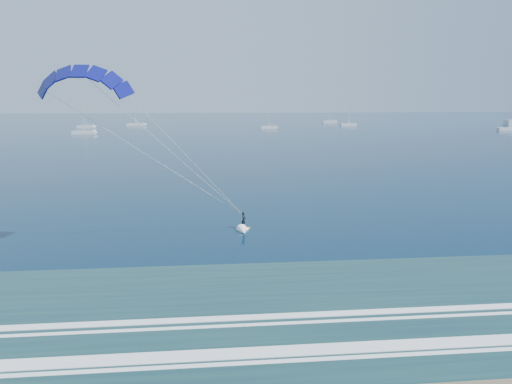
{
  "coord_description": "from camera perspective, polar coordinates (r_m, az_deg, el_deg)",
  "views": [
    {
      "loc": [
        -4.67,
        -16.41,
        13.24
      ],
      "look_at": [
        -0.78,
        24.72,
        4.84
      ],
      "focal_mm": 32.0,
      "sensor_mm": 36.0,
      "label": 1
    }
  ],
  "objects": [
    {
      "name": "sailboat_6",
      "position": [
        229.27,
        29.11,
        6.92
      ],
      "size": [
        10.48,
        2.4,
        13.95
      ],
      "color": "silver",
      "rests_on": "ground"
    },
    {
      "name": "sailboat_5",
      "position": [
        239.46,
        11.46,
        8.26
      ],
      "size": [
        8.01,
        2.4,
        11.03
      ],
      "color": "silver",
      "rests_on": "ground"
    },
    {
      "name": "sailboat_3",
      "position": [
        211.91,
        1.61,
        8.09
      ],
      "size": [
        7.36,
        2.4,
        10.41
      ],
      "color": "silver",
      "rests_on": "ground"
    },
    {
      "name": "sailboat_1",
      "position": [
        231.97,
        -20.49,
        7.67
      ],
      "size": [
        8.07,
        2.4,
        11.17
      ],
      "color": "silver",
      "rests_on": "ground"
    },
    {
      "name": "sailboat_4",
      "position": [
        270.34,
        9.2,
        8.68
      ],
      "size": [
        8.18,
        2.4,
        11.2
      ],
      "color": "silver",
      "rests_on": "ground"
    },
    {
      "name": "kitesurfer_rig",
      "position": [
        42.7,
        -10.73,
        5.08
      ],
      "size": [
        19.75,
        9.17,
        17.09
      ],
      "color": "yellow",
      "rests_on": "ground"
    },
    {
      "name": "sailboat_2",
      "position": [
        243.05,
        -14.76,
        8.16
      ],
      "size": [
        9.19,
        2.4,
        12.33
      ],
      "color": "silver",
      "rests_on": "ground"
    },
    {
      "name": "sailboat_8",
      "position": [
        191.0,
        -20.71,
        6.99
      ],
      "size": [
        8.88,
        2.4,
        11.23
      ],
      "color": "silver",
      "rests_on": "ground"
    }
  ]
}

